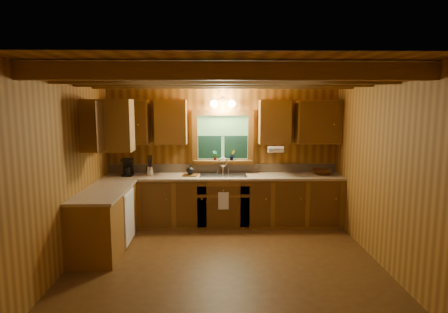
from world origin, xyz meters
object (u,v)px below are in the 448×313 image
at_px(cutting_board, 190,175).
at_px(wicker_basket, 322,172).
at_px(sink, 223,178).
at_px(coffee_maker, 128,167).

distance_m(cutting_board, wicker_basket, 2.35).
distance_m(sink, coffee_maker, 1.70).
bearing_deg(cutting_board, wicker_basket, 8.33).
relative_size(coffee_maker, wicker_basket, 0.87).
distance_m(sink, cutting_board, 0.58).
bearing_deg(coffee_maker, sink, 0.45).
bearing_deg(wicker_basket, coffee_maker, -179.61).
relative_size(sink, cutting_board, 3.11).
relative_size(sink, coffee_maker, 2.66).
relative_size(sink, wicker_basket, 2.32).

